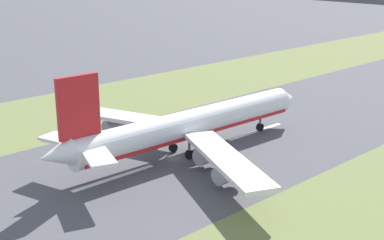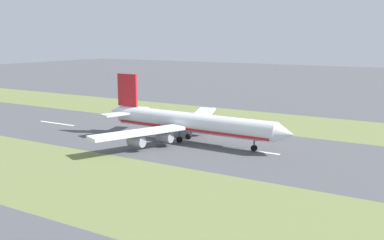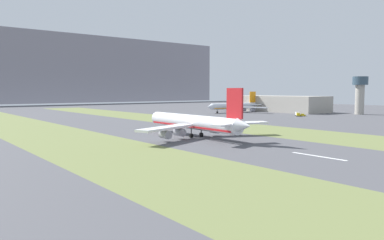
{
  "view_description": "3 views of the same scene",
  "coord_description": "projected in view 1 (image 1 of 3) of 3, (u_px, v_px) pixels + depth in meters",
  "views": [
    {
      "loc": [
        77.17,
        -66.51,
        39.78
      ],
      "look_at": [
        -0.28,
        5.2,
        7.0
      ],
      "focal_mm": 50.0,
      "sensor_mm": 36.0,
      "label": 1
    },
    {
      "loc": [
        117.1,
        75.98,
        32.48
      ],
      "look_at": [
        -0.28,
        5.2,
        7.0
      ],
      "focal_mm": 42.0,
      "sensor_mm": 36.0,
      "label": 2
    },
    {
      "loc": [
        -96.15,
        -117.53,
        19.23
      ],
      "look_at": [
        -0.28,
        5.2,
        7.0
      ],
      "focal_mm": 35.0,
      "sensor_mm": 36.0,
      "label": 3
    }
  ],
  "objects": [
    {
      "name": "ground_plane",
      "position": [
        174.0,
        158.0,
        109.03
      ],
      "size": [
        800.0,
        800.0,
        0.0
      ],
      "primitive_type": "plane",
      "color": "#4C4C51"
    },
    {
      "name": "centreline_dash_far",
      "position": [
        255.0,
        132.0,
        125.38
      ],
      "size": [
        1.2,
        18.0,
        0.01
      ],
      "primitive_type": "cube",
      "color": "silver",
      "rests_on": "ground"
    },
    {
      "name": "centreline_dash_mid",
      "position": [
        114.0,
        178.0,
        99.43
      ],
      "size": [
        1.2,
        18.0,
        0.01
      ],
      "primitive_type": "cube",
      "color": "silver",
      "rests_on": "ground"
    },
    {
      "name": "airplane_main_jet",
      "position": [
        185.0,
        126.0,
        109.62
      ],
      "size": [
        64.11,
        67.13,
        20.2
      ],
      "color": "white",
      "rests_on": "ground"
    },
    {
      "name": "grass_median_west",
      "position": [
        62.0,
        112.0,
        140.57
      ],
      "size": [
        40.0,
        600.0,
        0.01
      ],
      "primitive_type": "cube",
      "color": "olive",
      "rests_on": "ground"
    }
  ]
}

